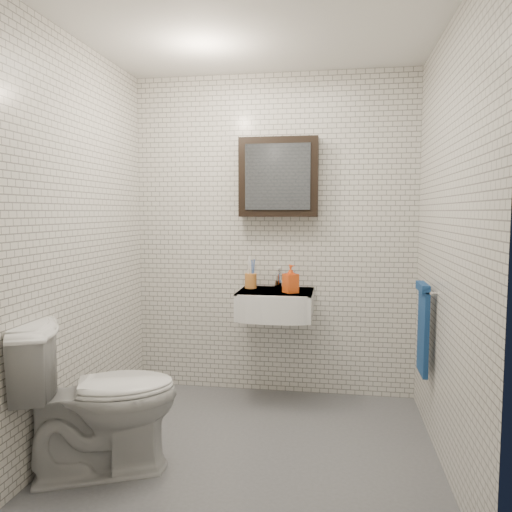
# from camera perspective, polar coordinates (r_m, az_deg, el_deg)

# --- Properties ---
(ground) EXTENTS (2.20, 2.00, 0.01)m
(ground) POSITION_cam_1_polar(r_m,az_deg,el_deg) (3.26, -0.47, -21.00)
(ground) COLOR #52535A
(ground) RESTS_ON ground
(room_shell) EXTENTS (2.22, 2.02, 2.51)m
(room_shell) POSITION_cam_1_polar(r_m,az_deg,el_deg) (2.93, -0.49, 5.62)
(room_shell) COLOR silver
(room_shell) RESTS_ON ground
(washbasin) EXTENTS (0.55, 0.50, 0.20)m
(washbasin) POSITION_cam_1_polar(r_m,az_deg,el_deg) (3.71, 2.19, -5.51)
(washbasin) COLOR white
(washbasin) RESTS_ON room_shell
(faucet) EXTENTS (0.06, 0.20, 0.15)m
(faucet) POSITION_cam_1_polar(r_m,az_deg,el_deg) (3.88, 2.56, -2.64)
(faucet) COLOR silver
(faucet) RESTS_ON washbasin
(mirror_cabinet) EXTENTS (0.60, 0.15, 0.60)m
(mirror_cabinet) POSITION_cam_1_polar(r_m,az_deg,el_deg) (3.85, 2.60, 8.97)
(mirror_cabinet) COLOR black
(mirror_cabinet) RESTS_ON room_shell
(towel_rail) EXTENTS (0.09, 0.30, 0.58)m
(towel_rail) POSITION_cam_1_polar(r_m,az_deg,el_deg) (3.36, 18.57, -7.45)
(towel_rail) COLOR silver
(towel_rail) RESTS_ON room_shell
(toothbrush_cup) EXTENTS (0.10, 0.10, 0.25)m
(toothbrush_cup) POSITION_cam_1_polar(r_m,az_deg,el_deg) (3.85, -0.61, -2.77)
(toothbrush_cup) COLOR #C47631
(toothbrush_cup) RESTS_ON washbasin
(soap_bottle) EXTENTS (0.13, 0.13, 0.21)m
(soap_bottle) POSITION_cam_1_polar(r_m,az_deg,el_deg) (3.64, 3.98, -2.61)
(soap_bottle) COLOR orange
(soap_bottle) RESTS_ON washbasin
(toilet) EXTENTS (0.96, 0.78, 0.86)m
(toilet) POSITION_cam_1_polar(r_m,az_deg,el_deg) (2.97, -17.49, -15.03)
(toilet) COLOR silver
(toilet) RESTS_ON ground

